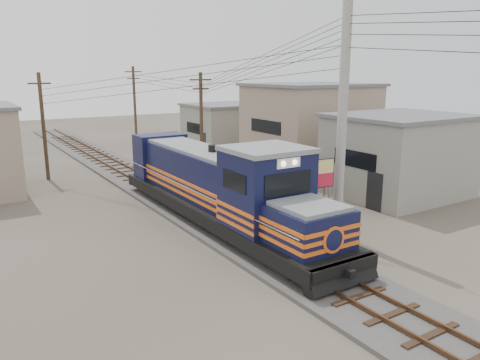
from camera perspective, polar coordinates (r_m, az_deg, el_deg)
ground at (r=19.25m, az=2.97°, el=-8.46°), size 120.00×120.00×0.00m
ballast at (r=27.59m, az=-9.04°, el=-1.71°), size 3.60×70.00×0.16m
track at (r=27.55m, az=-9.05°, el=-1.35°), size 1.15×70.00×0.12m
locomotive at (r=21.66m, az=-2.57°, el=-1.03°), size 3.04×16.55×4.10m
utility_pole_main at (r=19.87m, az=12.34°, el=6.83°), size 0.40×0.40×10.00m
wooden_pole_mid at (r=32.40m, az=-4.73°, el=7.09°), size 1.60×0.24×7.00m
wooden_pole_far at (r=45.32m, az=-12.70°, el=8.87°), size 1.60×0.24×7.50m
wooden_pole_left at (r=33.21m, az=-22.86°, el=6.26°), size 1.60×0.24×7.00m
power_lines at (r=25.25m, az=-8.58°, el=14.11°), size 9.65×19.00×3.30m
shophouse_front at (r=28.44m, az=18.74°, el=2.90°), size 7.35×6.30×4.70m
shophouse_mid at (r=35.28m, az=8.51°, el=6.56°), size 8.40×7.35×6.20m
shophouse_back at (r=42.66m, az=-1.90°, el=6.47°), size 6.30×6.30×4.20m
billboard at (r=22.59m, az=9.32°, el=0.51°), size 1.94×0.34×3.00m
market_umbrella at (r=26.92m, az=4.52°, el=2.93°), size 2.71×2.71×2.64m
vendor at (r=27.80m, az=6.69°, el=0.20°), size 0.77×0.66×1.78m
plant_nursery at (r=25.10m, az=5.97°, el=-2.14°), size 3.30×2.05×1.11m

